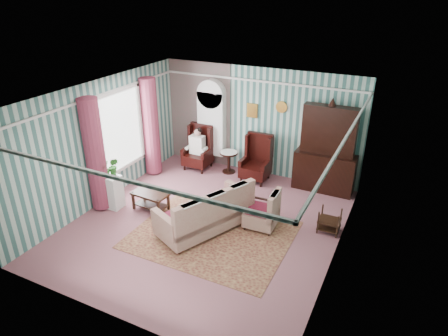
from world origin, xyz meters
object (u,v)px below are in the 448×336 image
at_px(plant_stand, 110,191).
at_px(floral_armchair, 262,208).
at_px(wingback_right, 256,159).
at_px(seated_woman, 198,149).
at_px(bookcase, 212,128).
at_px(wingback_left, 197,148).
at_px(nest_table, 329,221).
at_px(dresser_hutch, 327,147).
at_px(round_side_table, 229,162).
at_px(coffee_table, 151,201).
at_px(sofa, 205,211).

xyz_separation_m(plant_stand, floral_armchair, (3.50, 0.75, 0.05)).
xyz_separation_m(wingback_right, seated_woman, (-1.75, 0.00, -0.04)).
bearing_deg(bookcase, wingback_left, -122.66).
bearing_deg(wingback_right, nest_table, -33.75).
bearing_deg(wingback_right, dresser_hutch, 8.77).
bearing_deg(wingback_right, bookcase, 165.43).
relative_size(wingback_right, round_side_table, 2.08).
bearing_deg(coffee_table, sofa, -5.91).
bearing_deg(nest_table, coffee_table, -166.92).
xyz_separation_m(nest_table, floral_armchair, (-1.37, -0.45, 0.18)).
xyz_separation_m(bookcase, floral_armchair, (2.45, -2.39, -0.67)).
bearing_deg(bookcase, dresser_hutch, -2.11).
xyz_separation_m(seated_woman, round_side_table, (0.90, 0.15, -0.29)).
distance_m(bookcase, plant_stand, 3.39).
distance_m(wingback_left, coffee_table, 2.50).
relative_size(seated_woman, plant_stand, 1.47).
height_order(dresser_hutch, wingback_left, dresser_hutch).
bearing_deg(round_side_table, sofa, -74.86).
distance_m(dresser_hutch, sofa, 3.51).
distance_m(wingback_right, round_side_table, 0.92).
relative_size(round_side_table, floral_armchair, 0.67).
bearing_deg(wingback_right, round_side_table, 169.99).
distance_m(round_side_table, floral_armchair, 2.81).
xyz_separation_m(dresser_hutch, seated_woman, (-3.50, -0.27, -0.59)).
bearing_deg(bookcase, wingback_right, -14.57).
distance_m(plant_stand, floral_armchair, 3.58).
height_order(seated_woman, coffee_table, seated_woman).
bearing_deg(nest_table, wingback_left, 159.15).
distance_m(wingback_left, floral_armchair, 3.37).
bearing_deg(seated_woman, nest_table, -20.85).
xyz_separation_m(round_side_table, floral_armchair, (1.80, -2.15, 0.15)).
distance_m(dresser_hutch, seated_woman, 3.56).
height_order(wingback_right, seated_woman, wingback_right).
relative_size(wingback_right, sofa, 0.60).
relative_size(sofa, floral_armchair, 2.32).
height_order(wingback_right, plant_stand, wingback_right).
distance_m(seated_woman, round_side_table, 0.96).
height_order(sofa, floral_armchair, same).
relative_size(seated_woman, sofa, 0.57).
bearing_deg(plant_stand, seated_woman, 73.78).
bearing_deg(nest_table, plant_stand, -166.16).
bearing_deg(floral_armchair, dresser_hutch, -21.19).
xyz_separation_m(dresser_hutch, plant_stand, (-4.30, -3.02, -0.78)).
relative_size(plant_stand, sofa, 0.38).
height_order(wingback_right, sofa, wingback_right).
xyz_separation_m(dresser_hutch, sofa, (-1.85, -2.89, -0.73)).
distance_m(dresser_hutch, plant_stand, 5.31).
height_order(bookcase, nest_table, bookcase).
relative_size(wingback_left, floral_armchair, 1.39).
height_order(bookcase, wingback_right, bookcase).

